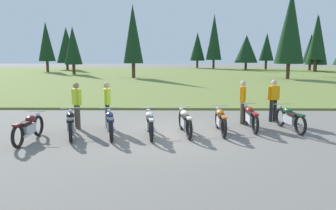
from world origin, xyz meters
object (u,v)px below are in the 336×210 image
Objects in this scene: rider_checking_bike at (107,102)px; rider_in_hivis_vest at (243,99)px; motorcycle_british_green at (290,118)px; rider_with_back_turned at (77,103)px; motorcycle_cream at (185,121)px; rider_near_row_end at (274,98)px; motorcycle_red at (250,117)px; motorcycle_navy at (110,123)px; motorcycle_silver at (150,123)px; motorcycle_black at (71,124)px; motorcycle_maroon at (29,128)px; motorcycle_orange at (221,120)px.

rider_in_hivis_vest is at bearing 8.82° from rider_checking_bike.
motorcycle_british_green is at bearing -38.68° from rider_in_hivis_vest.
motorcycle_cream is at bearing -12.08° from rider_with_back_turned.
motorcycle_cream is at bearing -149.03° from rider_near_row_end.
motorcycle_red is 6.27m from rider_with_back_turned.
rider_in_hivis_vest reaches higher than motorcycle_navy.
rider_checking_bike is at bearing 104.47° from motorcycle_navy.
motorcycle_red is at bearing 16.45° from motorcycle_silver.
rider_checking_bike reaches higher than motorcycle_cream.
rider_in_hivis_vest is (4.75, 2.07, 0.51)m from motorcycle_navy.
motorcycle_black is 1.36m from rider_with_back_turned.
motorcycle_silver is (2.57, 0.13, 0.00)m from motorcycle_black.
motorcycle_maroon and motorcycle_british_green have the same top height.
motorcycle_maroon is 1.26× the size of rider_checking_bike.
motorcycle_red is at bearing 26.25° from motorcycle_orange.
motorcycle_navy is 1.90m from rider_with_back_turned.
motorcycle_black is 0.99× the size of motorcycle_navy.
motorcycle_cream is at bearing 7.65° from motorcycle_navy.
rider_checking_bike is at bearing -169.37° from rider_near_row_end.
motorcycle_maroon is 1.26× the size of rider_in_hivis_vest.
rider_with_back_turned is 1.00× the size of rider_checking_bike.
rider_in_hivis_vest is (2.27, 1.74, 0.51)m from motorcycle_cream.
rider_checking_bike is at bearing 176.80° from motorcycle_british_green.
motorcycle_silver and motorcycle_british_green have the same top height.
rider_near_row_end is at bearing 19.34° from motorcycle_black.
motorcycle_orange and motorcycle_red have the same top height.
motorcycle_orange is 1.26× the size of rider_checking_bike.
rider_checking_bike is (1.08, 0.12, 0.00)m from rider_with_back_turned.
motorcycle_orange is (3.70, 0.53, 0.00)m from motorcycle_navy.
rider_checking_bike is at bearing 55.69° from motorcycle_black.
motorcycle_black and motorcycle_navy have the same top height.
motorcycle_british_green is at bearing 7.70° from motorcycle_black.
motorcycle_navy is at bearing -171.53° from motorcycle_british_green.
motorcycle_british_green is at bearing 10.56° from motorcycle_maroon.
motorcycle_silver is at bearing -166.33° from motorcycle_cream.
motorcycle_maroon is 1.00× the size of motorcycle_silver.
rider_in_hivis_vest is (-1.31, -0.41, 0.00)m from rider_near_row_end.
motorcycle_silver is 1.25× the size of rider_with_back_turned.
motorcycle_red is at bearing -2.14° from rider_checking_bike.
rider_with_back_turned is (-6.24, 0.07, 0.51)m from motorcycle_red.
rider_checking_bike is 1.00× the size of rider_in_hivis_vest.
motorcycle_navy is 5.20m from rider_in_hivis_vest.
rider_near_row_end is at bearing 39.63° from motorcycle_orange.
rider_in_hivis_vest is at bearing 21.08° from motorcycle_maroon.
motorcycle_maroon is at bearing -169.44° from motorcycle_british_green.
motorcycle_british_green is 1.65m from rider_near_row_end.
motorcycle_silver is 1.20m from motorcycle_cream.
motorcycle_maroon is at bearing -168.26° from motorcycle_cream.
motorcycle_cream is 1.25× the size of rider_checking_bike.
motorcycle_navy is at bearing -39.56° from rider_with_back_turned.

